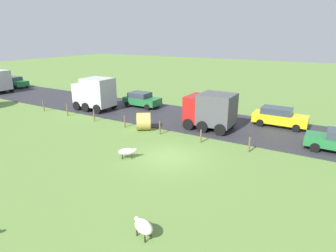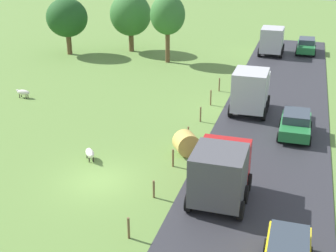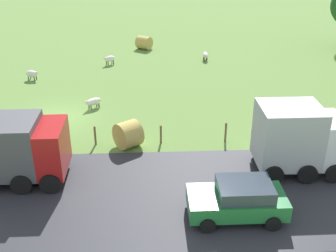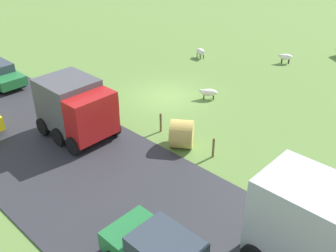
{
  "view_description": "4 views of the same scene",
  "coord_description": "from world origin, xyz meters",
  "px_view_note": "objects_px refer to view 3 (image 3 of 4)",
  "views": [
    {
      "loc": [
        -15.2,
        -8.92,
        7.85
      ],
      "look_at": [
        3.08,
        1.85,
        1.02
      ],
      "focal_mm": 30.47,
      "sensor_mm": 36.0,
      "label": 1
    },
    {
      "loc": [
        10.34,
        -20.8,
        13.16
      ],
      "look_at": [
        1.99,
        7.1,
        0.74
      ],
      "focal_mm": 49.42,
      "sensor_mm": 36.0,
      "label": 2
    },
    {
      "loc": [
        24.74,
        5.94,
        11.38
      ],
      "look_at": [
        3.11,
        7.0,
        0.83
      ],
      "focal_mm": 45.34,
      "sensor_mm": 36.0,
      "label": 3
    },
    {
      "loc": [
        16.61,
        15.83,
        10.88
      ],
      "look_at": [
        3.94,
        3.84,
        0.87
      ],
      "focal_mm": 40.58,
      "sensor_mm": 36.0,
      "label": 4
    }
  ],
  "objects_px": {
    "sheep_0": "(205,55)",
    "hay_bale_0": "(144,43)",
    "car_1": "(238,199)",
    "sheep_3": "(93,102)",
    "hay_bale_1": "(128,134)",
    "sheep_1": "(110,59)",
    "sheep_2": "(32,74)",
    "truck_0": "(298,137)",
    "truck_1": "(21,148)"
  },
  "relations": [
    {
      "from": "hay_bale_0",
      "to": "car_1",
      "type": "bearing_deg",
      "value": 8.6
    },
    {
      "from": "truck_1",
      "to": "hay_bale_0",
      "type": "bearing_deg",
      "value": 166.01
    },
    {
      "from": "truck_0",
      "to": "sheep_3",
      "type": "bearing_deg",
      "value": -127.51
    },
    {
      "from": "truck_0",
      "to": "hay_bale_0",
      "type": "bearing_deg",
      "value": -161.66
    },
    {
      "from": "car_1",
      "to": "sheep_1",
      "type": "bearing_deg",
      "value": -162.01
    },
    {
      "from": "sheep_1",
      "to": "car_1",
      "type": "relative_size",
      "value": 0.27
    },
    {
      "from": "hay_bale_0",
      "to": "car_1",
      "type": "xyz_separation_m",
      "value": [
        26.31,
        3.98,
        0.28
      ]
    },
    {
      "from": "sheep_0",
      "to": "hay_bale_0",
      "type": "distance_m",
      "value": 6.77
    },
    {
      "from": "sheep_2",
      "to": "sheep_3",
      "type": "xyz_separation_m",
      "value": [
        5.81,
        5.42,
        -0.04
      ]
    },
    {
      "from": "sheep_0",
      "to": "hay_bale_0",
      "type": "bearing_deg",
      "value": -125.75
    },
    {
      "from": "sheep_1",
      "to": "hay_bale_0",
      "type": "distance_m",
      "value": 5.7
    },
    {
      "from": "sheep_1",
      "to": "sheep_3",
      "type": "height_order",
      "value": "sheep_1"
    },
    {
      "from": "sheep_3",
      "to": "car_1",
      "type": "relative_size",
      "value": 0.29
    },
    {
      "from": "hay_bale_1",
      "to": "sheep_3",
      "type": "bearing_deg",
      "value": -155.32
    },
    {
      "from": "sheep_1",
      "to": "hay_bale_1",
      "type": "height_order",
      "value": "hay_bale_1"
    },
    {
      "from": "hay_bale_0",
      "to": "truck_1",
      "type": "bearing_deg",
      "value": -13.99
    },
    {
      "from": "sheep_1",
      "to": "truck_1",
      "type": "xyz_separation_m",
      "value": [
        18.06,
        -2.72,
        1.19
      ]
    },
    {
      "from": "sheep_0",
      "to": "hay_bale_1",
      "type": "height_order",
      "value": "hay_bale_1"
    },
    {
      "from": "hay_bale_0",
      "to": "truck_0",
      "type": "height_order",
      "value": "truck_0"
    },
    {
      "from": "sheep_2",
      "to": "truck_0",
      "type": "height_order",
      "value": "truck_0"
    },
    {
      "from": "sheep_2",
      "to": "truck_1",
      "type": "distance_m",
      "value": 14.73
    },
    {
      "from": "sheep_1",
      "to": "sheep_2",
      "type": "relative_size",
      "value": 0.98
    },
    {
      "from": "sheep_3",
      "to": "hay_bale_0",
      "type": "bearing_deg",
      "value": 166.83
    },
    {
      "from": "truck_0",
      "to": "car_1",
      "type": "distance_m",
      "value": 5.14
    },
    {
      "from": "hay_bale_0",
      "to": "car_1",
      "type": "height_order",
      "value": "car_1"
    },
    {
      "from": "sheep_3",
      "to": "truck_0",
      "type": "bearing_deg",
      "value": 52.49
    },
    {
      "from": "sheep_1",
      "to": "sheep_2",
      "type": "bearing_deg",
      "value": -57.44
    },
    {
      "from": "sheep_3",
      "to": "hay_bale_0",
      "type": "relative_size",
      "value": 0.91
    },
    {
      "from": "sheep_3",
      "to": "hay_bale_1",
      "type": "height_order",
      "value": "hay_bale_1"
    },
    {
      "from": "car_1",
      "to": "hay_bale_1",
      "type": "bearing_deg",
      "value": -143.28
    },
    {
      "from": "sheep_0",
      "to": "truck_1",
      "type": "relative_size",
      "value": 0.32
    },
    {
      "from": "sheep_0",
      "to": "sheep_2",
      "type": "relative_size",
      "value": 1.16
    },
    {
      "from": "hay_bale_0",
      "to": "sheep_0",
      "type": "bearing_deg",
      "value": 54.25
    },
    {
      "from": "sheep_3",
      "to": "truck_0",
      "type": "xyz_separation_m",
      "value": [
        8.37,
        10.9,
        1.39
      ]
    },
    {
      "from": "sheep_1",
      "to": "hay_bale_0",
      "type": "relative_size",
      "value": 0.85
    },
    {
      "from": "car_1",
      "to": "sheep_3",
      "type": "bearing_deg",
      "value": -148.42
    },
    {
      "from": "sheep_0",
      "to": "hay_bale_0",
      "type": "relative_size",
      "value": 1.01
    },
    {
      "from": "truck_1",
      "to": "hay_bale_1",
      "type": "bearing_deg",
      "value": 122.24
    },
    {
      "from": "car_1",
      "to": "truck_0",
      "type": "bearing_deg",
      "value": 135.18
    },
    {
      "from": "sheep_2",
      "to": "hay_bale_0",
      "type": "height_order",
      "value": "hay_bale_0"
    },
    {
      "from": "sheep_3",
      "to": "truck_1",
      "type": "xyz_separation_m",
      "value": [
        8.54,
        -2.35,
        1.26
      ]
    },
    {
      "from": "truck_0",
      "to": "truck_1",
      "type": "bearing_deg",
      "value": -89.25
    },
    {
      "from": "hay_bale_1",
      "to": "car_1",
      "type": "bearing_deg",
      "value": 36.72
    },
    {
      "from": "sheep_3",
      "to": "truck_0",
      "type": "distance_m",
      "value": 13.81
    },
    {
      "from": "sheep_3",
      "to": "hay_bale_1",
      "type": "relative_size",
      "value": 0.79
    },
    {
      "from": "sheep_1",
      "to": "truck_0",
      "type": "bearing_deg",
      "value": 30.48
    },
    {
      "from": "sheep_2",
      "to": "truck_1",
      "type": "relative_size",
      "value": 0.28
    },
    {
      "from": "sheep_0",
      "to": "hay_bale_1",
      "type": "distance_m",
      "value": 17.11
    },
    {
      "from": "hay_bale_0",
      "to": "hay_bale_1",
      "type": "distance_m",
      "value": 19.86
    },
    {
      "from": "sheep_2",
      "to": "truck_0",
      "type": "distance_m",
      "value": 21.66
    }
  ]
}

